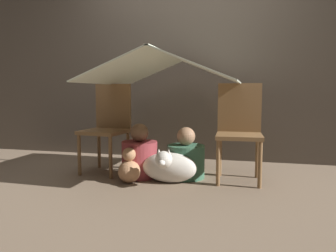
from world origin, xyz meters
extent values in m
plane|color=#7A6651|center=(0.00, 0.00, 0.00)|extent=(8.80, 8.80, 0.00)
cube|color=#4C4238|center=(0.00, 1.04, 1.25)|extent=(7.00, 0.05, 2.50)
cylinder|color=brown|center=(-0.88, -0.09, 0.21)|extent=(0.04, 0.04, 0.41)
cylinder|color=brown|center=(-0.52, -0.13, 0.21)|extent=(0.04, 0.04, 0.41)
cylinder|color=brown|center=(-0.84, 0.26, 0.21)|extent=(0.04, 0.04, 0.41)
cylinder|color=brown|center=(-0.48, 0.22, 0.21)|extent=(0.04, 0.04, 0.41)
cube|color=brown|center=(-0.68, 0.07, 0.43)|extent=(0.46, 0.46, 0.04)
cube|color=brown|center=(-0.66, 0.26, 0.69)|extent=(0.42, 0.08, 0.47)
cylinder|color=brown|center=(0.51, -0.12, 0.21)|extent=(0.04, 0.04, 0.41)
cylinder|color=brown|center=(0.87, -0.11, 0.21)|extent=(0.04, 0.04, 0.41)
cylinder|color=brown|center=(0.49, 0.24, 0.21)|extent=(0.04, 0.04, 0.41)
cylinder|color=brown|center=(0.85, 0.25, 0.21)|extent=(0.04, 0.04, 0.41)
cube|color=brown|center=(0.68, 0.07, 0.43)|extent=(0.44, 0.44, 0.04)
cube|color=brown|center=(0.67, 0.26, 0.69)|extent=(0.42, 0.05, 0.47)
cube|color=silver|center=(-0.34, 0.07, 1.06)|extent=(0.68, 1.35, 0.28)
cube|color=silver|center=(0.34, 0.07, 1.06)|extent=(0.68, 1.35, 0.28)
cube|color=silver|center=(0.00, 0.07, 1.19)|extent=(0.04, 1.35, 0.01)
cylinder|color=maroon|center=(-0.27, 0.00, 0.18)|extent=(0.35, 0.35, 0.35)
sphere|color=brown|center=(-0.27, 0.00, 0.44)|extent=(0.18, 0.18, 0.18)
cylinder|color=#38664C|center=(0.18, 0.08, 0.16)|extent=(0.36, 0.36, 0.32)
sphere|color=#9E7556|center=(0.18, 0.08, 0.41)|extent=(0.18, 0.18, 0.18)
ellipsoid|color=silver|center=(0.06, -0.12, 0.14)|extent=(0.52, 0.23, 0.28)
sphere|color=silver|center=(0.06, -0.31, 0.25)|extent=(0.15, 0.15, 0.15)
ellipsoid|color=silver|center=(0.06, -0.38, 0.24)|extent=(0.06, 0.08, 0.05)
cone|color=silver|center=(0.01, -0.31, 0.31)|extent=(0.05, 0.05, 0.07)
cone|color=silver|center=(0.10, -0.31, 0.31)|extent=(0.05, 0.05, 0.07)
cube|color=#7FB27F|center=(0.03, 0.23, 0.05)|extent=(0.46, 0.37, 0.10)
sphere|color=tan|center=(-0.30, -0.22, 0.10)|extent=(0.21, 0.21, 0.21)
sphere|color=tan|center=(-0.30, -0.22, 0.26)|extent=(0.12, 0.12, 0.12)
camera|label=1|loc=(0.78, -3.01, 0.84)|focal=35.00mm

